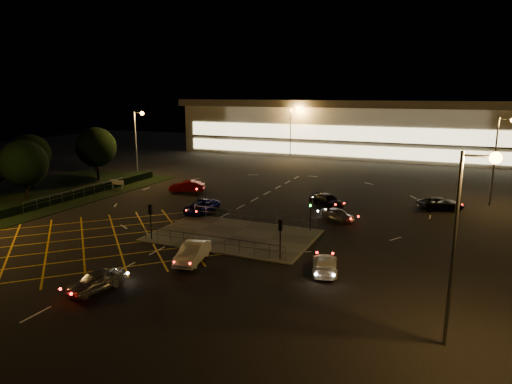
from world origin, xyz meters
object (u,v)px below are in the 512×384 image
at_px(car_far_dkgrey, 328,200).
at_px(car_circ_red, 187,186).
at_px(car_left_blue, 201,207).
at_px(car_right_silver, 338,214).
at_px(car_near_silver, 95,281).
at_px(car_east_grey, 441,204).
at_px(signal_ne, 311,207).
at_px(car_queue_white, 192,253).
at_px(car_approach_white, 325,264).
at_px(signal_sw, 150,214).
at_px(signal_se, 280,231).
at_px(signal_nw, 198,196).

relative_size(car_far_dkgrey, car_circ_red, 0.98).
xyz_separation_m(car_left_blue, car_right_silver, (14.17, 2.92, -0.07)).
distance_m(car_near_silver, car_left_blue, 20.35).
bearing_deg(car_east_grey, signal_ne, 117.17).
bearing_deg(signal_ne, car_circ_red, 152.17).
bearing_deg(car_near_silver, car_left_blue, 113.52).
bearing_deg(car_circ_red, signal_ne, 44.20).
distance_m(car_queue_white, car_approach_white, 10.03).
distance_m(signal_ne, car_east_grey, 17.51).
relative_size(signal_sw, signal_se, 1.00).
height_order(car_far_dkgrey, car_approach_white, car_far_dkgrey).
distance_m(signal_se, car_circ_red, 27.08).
bearing_deg(car_queue_white, car_approach_white, 0.96).
bearing_deg(car_queue_white, car_left_blue, 106.81).
xyz_separation_m(car_east_grey, car_approach_white, (-7.07, -22.61, -0.06)).
relative_size(car_right_silver, car_approach_white, 0.84).
relative_size(signal_nw, car_far_dkgrey, 0.70).
bearing_deg(signal_ne, signal_nw, 180.00).
distance_m(car_queue_white, car_east_grey, 29.85).
relative_size(car_queue_white, car_left_blue, 0.90).
height_order(signal_nw, signal_ne, same).
xyz_separation_m(signal_sw, car_circ_red, (-7.78, 18.43, -1.61)).
bearing_deg(car_far_dkgrey, car_left_blue, 163.80).
bearing_deg(car_left_blue, signal_nw, -68.94).
height_order(car_queue_white, car_approach_white, car_queue_white).
relative_size(signal_sw, car_far_dkgrey, 0.70).
relative_size(car_circ_red, car_approach_white, 1.06).
height_order(car_near_silver, car_right_silver, car_near_silver).
relative_size(car_far_dkgrey, car_right_silver, 1.24).
xyz_separation_m(signal_ne, car_right_silver, (1.40, 4.94, -1.75)).
relative_size(signal_ne, car_circ_red, 0.69).
bearing_deg(car_far_dkgrey, car_right_silver, -118.30).
bearing_deg(car_left_blue, car_far_dkgrey, 35.84).
distance_m(signal_nw, car_right_silver, 14.39).
xyz_separation_m(car_circ_red, car_approach_white, (23.58, -19.43, -0.13)).
distance_m(signal_nw, signal_ne, 12.00).
bearing_deg(car_far_dkgrey, car_east_grey, -36.86).
xyz_separation_m(car_left_blue, car_east_grey, (23.64, 11.60, -0.00)).
bearing_deg(signal_se, car_far_dkgrey, -86.90).
distance_m(car_far_dkgrey, car_circ_red, 18.78).
bearing_deg(signal_ne, car_queue_white, -118.74).
xyz_separation_m(signal_se, car_circ_red, (-19.78, 18.43, -1.61)).
bearing_deg(car_right_silver, car_queue_white, -179.81).
xyz_separation_m(car_right_silver, car_east_grey, (9.47, 8.68, 0.07)).
bearing_deg(car_left_blue, car_east_grey, 26.36).
relative_size(signal_se, car_approach_white, 0.73).
xyz_separation_m(car_left_blue, car_far_dkgrey, (11.77, 8.43, -0.04)).
bearing_deg(car_circ_red, car_far_dkgrey, 72.06).
xyz_separation_m(signal_se, signal_ne, (0.00, 7.99, 0.00)).
bearing_deg(car_near_silver, signal_ne, 76.33).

